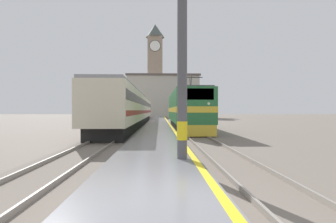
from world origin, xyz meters
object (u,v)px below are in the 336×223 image
at_px(clock_tower, 155,67).
at_px(locomotive_train, 186,110).
at_px(passenger_train, 135,109).
at_px(catenary_mast, 183,24).

bearing_deg(clock_tower, locomotive_train, -85.98).
distance_m(locomotive_train, passenger_train, 10.86).
bearing_deg(passenger_train, locomotive_train, -56.49).
distance_m(catenary_mast, clock_tower, 77.11).
bearing_deg(catenary_mast, passenger_train, 98.76).
bearing_deg(catenary_mast, clock_tower, 91.69).
xyz_separation_m(passenger_train, clock_tower, (1.88, 49.44, 13.73)).
distance_m(passenger_train, clock_tower, 51.35).
distance_m(passenger_train, catenary_mast, 27.26).
distance_m(locomotive_train, catenary_mast, 18.08).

